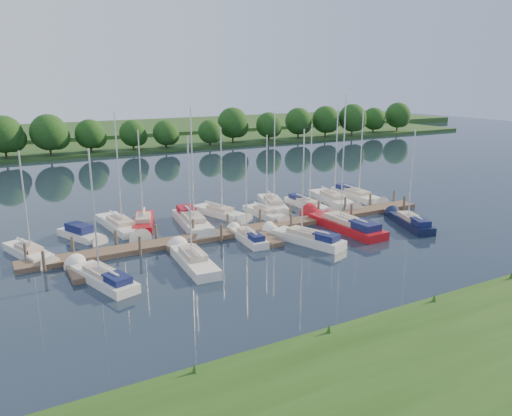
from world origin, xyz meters
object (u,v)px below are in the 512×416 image
sailboat_n_0 (30,254)px  dock (254,231)px  sailboat_n_5 (221,213)px  sailboat_s_2 (248,238)px  motorboat (81,235)px

sailboat_n_0 → dock: bearing=151.3°
dock → sailboat_n_5: sailboat_n_5 is taller
sailboat_n_0 → sailboat_s_2: sailboat_n_0 is taller
sailboat_n_0 → sailboat_s_2: 17.84m
sailboat_n_0 → motorboat: sailboat_n_0 is taller
motorboat → sailboat_n_5: (14.03, 0.76, -0.07)m
dock → sailboat_n_5: 6.91m
motorboat → dock: bearing=132.6°
sailboat_n_5 → sailboat_s_2: (-1.30, -8.52, 0.04)m
sailboat_n_0 → motorboat: bearing=-165.8°
dock → sailboat_n_5: size_ratio=4.22×
sailboat_s_2 → dock: bearing=50.8°
dock → motorboat: bearing=156.6°
dock → sailboat_n_5: bearing=91.5°
dock → sailboat_n_0: (-18.64, 3.28, 0.07)m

